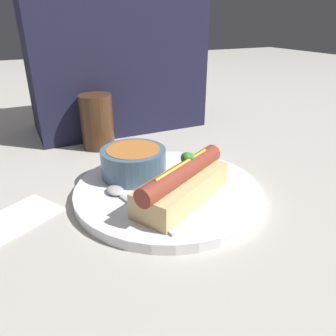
{
  "coord_description": "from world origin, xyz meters",
  "views": [
    {
      "loc": [
        -0.2,
        -0.41,
        0.26
      ],
      "look_at": [
        0.0,
        0.0,
        0.05
      ],
      "focal_mm": 35.0,
      "sensor_mm": 36.0,
      "label": 1
    }
  ],
  "objects_px": {
    "drinking_glass": "(97,122)",
    "seated_diner": "(114,29)",
    "hot_dog": "(180,185)",
    "spoon": "(123,196)",
    "soup_bowl": "(134,161)"
  },
  "relations": [
    {
      "from": "soup_bowl",
      "to": "seated_diner",
      "type": "relative_size",
      "value": 0.2
    },
    {
      "from": "hot_dog",
      "to": "spoon",
      "type": "height_order",
      "value": "hot_dog"
    },
    {
      "from": "hot_dog",
      "to": "soup_bowl",
      "type": "relative_size",
      "value": 1.62
    },
    {
      "from": "spoon",
      "to": "seated_diner",
      "type": "bearing_deg",
      "value": -30.89
    },
    {
      "from": "hot_dog",
      "to": "drinking_glass",
      "type": "xyz_separation_m",
      "value": [
        -0.04,
        0.3,
        0.02
      ]
    },
    {
      "from": "hot_dog",
      "to": "spoon",
      "type": "bearing_deg",
      "value": 122.14
    },
    {
      "from": "soup_bowl",
      "to": "drinking_glass",
      "type": "relative_size",
      "value": 0.94
    },
    {
      "from": "soup_bowl",
      "to": "spoon",
      "type": "height_order",
      "value": "soup_bowl"
    },
    {
      "from": "hot_dog",
      "to": "spoon",
      "type": "xyz_separation_m",
      "value": [
        -0.07,
        0.04,
        -0.02
      ]
    },
    {
      "from": "spoon",
      "to": "soup_bowl",
      "type": "bearing_deg",
      "value": -45.56
    },
    {
      "from": "soup_bowl",
      "to": "spoon",
      "type": "xyz_separation_m",
      "value": [
        -0.04,
        -0.07,
        -0.02
      ]
    },
    {
      "from": "drinking_glass",
      "to": "seated_diner",
      "type": "xyz_separation_m",
      "value": [
        0.09,
        0.12,
        0.17
      ]
    },
    {
      "from": "hot_dog",
      "to": "seated_diner",
      "type": "height_order",
      "value": "seated_diner"
    },
    {
      "from": "hot_dog",
      "to": "drinking_glass",
      "type": "distance_m",
      "value": 0.3
    },
    {
      "from": "drinking_glass",
      "to": "seated_diner",
      "type": "bearing_deg",
      "value": 53.98
    }
  ]
}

